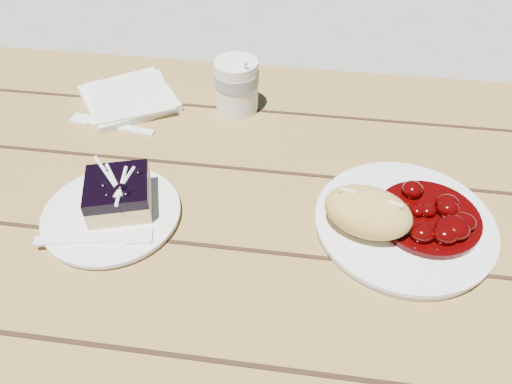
# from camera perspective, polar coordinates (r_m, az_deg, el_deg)

# --- Properties ---
(picnic_table) EXTENTS (2.00, 1.55, 0.75)m
(picnic_table) POSITION_cam_1_polar(r_m,az_deg,el_deg) (0.85, -2.67, -9.17)
(picnic_table) COLOR brown
(picnic_table) RESTS_ON ground
(main_plate) EXTENTS (0.24, 0.24, 0.02)m
(main_plate) POSITION_cam_1_polar(r_m,az_deg,el_deg) (0.71, 16.54, -3.62)
(main_plate) COLOR white
(main_plate) RESTS_ON picnic_table
(goulash_stew) EXTENTS (0.14, 0.14, 0.04)m
(goulash_stew) POSITION_cam_1_polar(r_m,az_deg,el_deg) (0.70, 19.36, -1.92)
(goulash_stew) COLOR #3C0202
(goulash_stew) RESTS_ON main_plate
(bread_roll) EXTENTS (0.13, 0.11, 0.06)m
(bread_roll) POSITION_cam_1_polar(r_m,az_deg,el_deg) (0.66, 12.66, -2.25)
(bread_roll) COLOR #D8AB53
(bread_roll) RESTS_ON main_plate
(dessert_plate) EXTENTS (0.19, 0.19, 0.01)m
(dessert_plate) POSITION_cam_1_polar(r_m,az_deg,el_deg) (0.73, -16.14, -2.51)
(dessert_plate) COLOR white
(dessert_plate) RESTS_ON picnic_table
(blueberry_cake) EXTENTS (0.11, 0.11, 0.05)m
(blueberry_cake) POSITION_cam_1_polar(r_m,az_deg,el_deg) (0.72, -15.45, -0.15)
(blueberry_cake) COLOR #ECCD81
(blueberry_cake) RESTS_ON dessert_plate
(fork_dessert) EXTENTS (0.16, 0.06, 0.00)m
(fork_dessert) POSITION_cam_1_polar(r_m,az_deg,el_deg) (0.70, -19.27, -5.12)
(fork_dessert) COLOR white
(fork_dessert) RESTS_ON dessert_plate
(coffee_cup) EXTENTS (0.07, 0.07, 0.09)m
(coffee_cup) POSITION_cam_1_polar(r_m,az_deg,el_deg) (0.89, -2.22, 12.04)
(coffee_cup) COLOR white
(coffee_cup) RESTS_ON picnic_table
(napkin_stack) EXTENTS (0.21, 0.21, 0.01)m
(napkin_stack) POSITION_cam_1_polar(r_m,az_deg,el_deg) (0.95, -14.33, 10.32)
(napkin_stack) COLOR white
(napkin_stack) RESTS_ON picnic_table
(fork_table) EXTENTS (0.16, 0.05, 0.00)m
(fork_table) POSITION_cam_1_polar(r_m,az_deg,el_deg) (0.89, -15.28, 7.19)
(fork_table) COLOR white
(fork_table) RESTS_ON picnic_table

